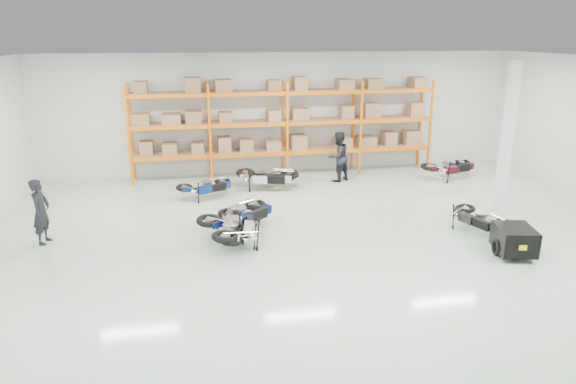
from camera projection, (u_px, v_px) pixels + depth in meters
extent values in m
plane|color=#B2C6B6|center=(329.00, 237.00, 13.60)|extent=(18.00, 18.00, 0.00)
plane|color=white|center=(334.00, 62.00, 12.26)|extent=(18.00, 18.00, 0.00)
plane|color=silver|center=(283.00, 113.00, 19.49)|extent=(18.00, 0.00, 18.00)
plane|color=silver|center=(481.00, 280.00, 6.36)|extent=(18.00, 0.00, 18.00)
cube|color=orange|center=(128.00, 136.00, 17.71)|extent=(0.08, 0.08, 3.50)
cube|color=orange|center=(131.00, 132.00, 18.55)|extent=(0.08, 0.08, 3.50)
cube|color=orange|center=(210.00, 134.00, 18.21)|extent=(0.08, 0.08, 3.50)
cube|color=orange|center=(209.00, 129.00, 19.05)|extent=(0.08, 0.08, 3.50)
cube|color=orange|center=(287.00, 131.00, 18.71)|extent=(0.08, 0.08, 3.50)
cube|color=orange|center=(283.00, 127.00, 19.55)|extent=(0.08, 0.08, 3.50)
cube|color=orange|center=(361.00, 128.00, 19.20)|extent=(0.08, 0.08, 3.50)
cube|color=orange|center=(353.00, 124.00, 20.05)|extent=(0.08, 0.08, 3.50)
cube|color=orange|center=(430.00, 126.00, 19.70)|extent=(0.08, 0.08, 3.50)
cube|color=orange|center=(420.00, 122.00, 20.54)|extent=(0.08, 0.08, 3.50)
cube|color=orange|center=(171.00, 159.00, 18.21)|extent=(2.70, 0.08, 0.12)
cube|color=orange|center=(172.00, 153.00, 19.06)|extent=(2.70, 0.08, 0.12)
cube|color=#9E7252|center=(172.00, 154.00, 18.61)|extent=(2.68, 0.88, 0.02)
cube|color=#9E7252|center=(171.00, 148.00, 18.54)|extent=(2.40, 0.70, 0.44)
cube|color=orange|center=(250.00, 155.00, 18.71)|extent=(2.70, 0.08, 0.12)
cube|color=orange|center=(247.00, 150.00, 19.55)|extent=(2.70, 0.08, 0.12)
cube|color=#9E7252|center=(248.00, 151.00, 19.11)|extent=(2.68, 0.88, 0.02)
cube|color=#9E7252|center=(248.00, 145.00, 19.04)|extent=(2.40, 0.70, 0.44)
cube|color=orange|center=(324.00, 152.00, 19.21)|extent=(2.70, 0.08, 0.12)
cube|color=orange|center=(318.00, 147.00, 20.05)|extent=(2.70, 0.08, 0.12)
cube|color=#9E7252|center=(321.00, 148.00, 19.61)|extent=(2.68, 0.88, 0.02)
cube|color=#9E7252|center=(321.00, 142.00, 19.54)|extent=(2.40, 0.70, 0.44)
cube|color=orange|center=(395.00, 149.00, 19.70)|extent=(2.70, 0.08, 0.12)
cube|color=orange|center=(386.00, 144.00, 20.55)|extent=(2.70, 0.08, 0.12)
cube|color=#9E7252|center=(390.00, 145.00, 20.11)|extent=(2.68, 0.88, 0.02)
cube|color=#9E7252|center=(391.00, 139.00, 20.04)|extent=(2.40, 0.70, 0.44)
cube|color=orange|center=(169.00, 128.00, 17.88)|extent=(2.70, 0.08, 0.12)
cube|color=orange|center=(170.00, 124.00, 18.73)|extent=(2.70, 0.08, 0.12)
cube|color=#9E7252|center=(170.00, 124.00, 18.29)|extent=(2.68, 0.88, 0.02)
cube|color=#9E7252|center=(169.00, 117.00, 18.22)|extent=(2.40, 0.70, 0.44)
cube|color=orange|center=(249.00, 125.00, 18.38)|extent=(2.70, 0.08, 0.12)
cube|color=orange|center=(246.00, 121.00, 19.23)|extent=(2.70, 0.08, 0.12)
cube|color=#9E7252|center=(248.00, 121.00, 18.78)|extent=(2.68, 0.88, 0.02)
cube|color=#9E7252|center=(247.00, 115.00, 18.72)|extent=(2.40, 0.70, 0.44)
cube|color=orange|center=(325.00, 123.00, 18.88)|extent=(2.70, 0.08, 0.12)
cube|color=orange|center=(319.00, 119.00, 19.72)|extent=(2.70, 0.08, 0.12)
cube|color=#9E7252|center=(322.00, 119.00, 19.28)|extent=(2.68, 0.88, 0.02)
cube|color=#9E7252|center=(322.00, 113.00, 19.21)|extent=(2.40, 0.70, 0.44)
cube|color=orange|center=(396.00, 121.00, 19.38)|extent=(2.70, 0.08, 0.12)
cube|color=orange|center=(388.00, 117.00, 20.22)|extent=(2.70, 0.08, 0.12)
cube|color=#9E7252|center=(392.00, 117.00, 19.78)|extent=(2.68, 0.88, 0.02)
cube|color=#9E7252|center=(392.00, 111.00, 19.71)|extent=(2.40, 0.70, 0.44)
cube|color=orange|center=(167.00, 96.00, 17.56)|extent=(2.70, 0.08, 0.12)
cube|color=orange|center=(168.00, 93.00, 18.40)|extent=(2.70, 0.08, 0.12)
cube|color=#9E7252|center=(167.00, 93.00, 17.96)|extent=(2.68, 0.88, 0.02)
cube|color=#9E7252|center=(167.00, 86.00, 17.89)|extent=(2.40, 0.70, 0.44)
cube|color=orange|center=(248.00, 94.00, 18.06)|extent=(2.70, 0.08, 0.12)
cube|color=orange|center=(246.00, 92.00, 18.90)|extent=(2.70, 0.08, 0.12)
cube|color=#9E7252|center=(247.00, 91.00, 18.46)|extent=(2.68, 0.88, 0.02)
cube|color=#9E7252|center=(247.00, 85.00, 18.39)|extent=(2.40, 0.70, 0.44)
cube|color=orange|center=(325.00, 93.00, 18.55)|extent=(2.70, 0.08, 0.12)
cube|color=orange|center=(319.00, 90.00, 19.40)|extent=(2.70, 0.08, 0.12)
cube|color=#9E7252|center=(322.00, 89.00, 18.95)|extent=(2.68, 0.88, 0.02)
cube|color=#9E7252|center=(322.00, 83.00, 18.89)|extent=(2.40, 0.70, 0.44)
cube|color=orange|center=(398.00, 91.00, 19.05)|extent=(2.70, 0.08, 0.12)
cube|color=orange|center=(389.00, 89.00, 19.89)|extent=(2.70, 0.08, 0.12)
cube|color=#9E7252|center=(394.00, 88.00, 19.45)|extent=(2.68, 0.88, 0.02)
cube|color=#9E7252|center=(394.00, 82.00, 19.38)|extent=(2.40, 0.70, 0.44)
cube|color=white|center=(506.00, 142.00, 14.32)|extent=(0.25, 0.25, 4.50)
cube|color=black|center=(514.00, 239.00, 12.32)|extent=(1.03, 1.20, 0.60)
cube|color=yellow|center=(528.00, 248.00, 11.83)|extent=(0.18, 0.06, 0.12)
torus|color=black|center=(497.00, 249.00, 12.31)|extent=(0.09, 0.42, 0.42)
torus|color=black|center=(529.00, 246.00, 12.46)|extent=(0.09, 0.42, 0.42)
cylinder|color=black|center=(498.00, 226.00, 12.97)|extent=(0.27, 0.97, 0.04)
imported|color=black|center=(41.00, 212.00, 12.99)|extent=(0.52, 0.68, 1.69)
imported|color=black|center=(338.00, 157.00, 18.47)|extent=(1.11, 1.04, 1.82)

